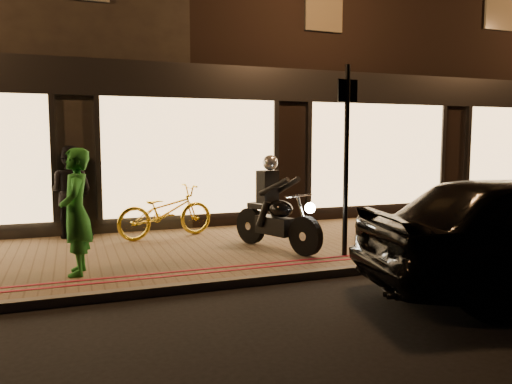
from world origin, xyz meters
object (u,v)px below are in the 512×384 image
motorcycle (275,213)px  bicycle_gold (166,212)px  person_green (76,212)px  sign_post (346,150)px

motorcycle → bicycle_gold: 2.27m
bicycle_gold → motorcycle: bearing=-149.6°
motorcycle → bicycle_gold: bearing=111.1°
bicycle_gold → person_green: size_ratio=1.08×
motorcycle → sign_post: 1.60m
motorcycle → sign_post: sign_post is taller
bicycle_gold → person_green: 2.73m
sign_post → bicycle_gold: 3.65m
bicycle_gold → person_green: person_green is taller
motorcycle → bicycle_gold: (-1.55, 1.64, -0.12)m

